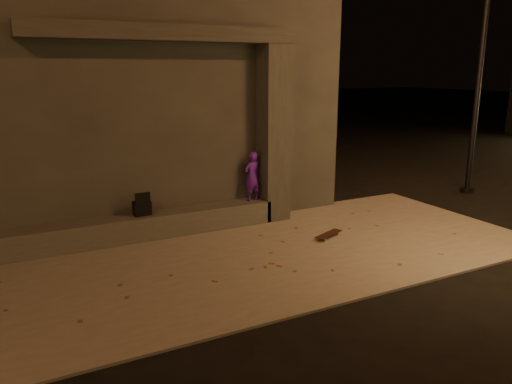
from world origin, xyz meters
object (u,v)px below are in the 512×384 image
column (273,134)px  skateboarder (252,176)px  backpack (142,207)px  skateboard (329,234)px

column → skateboarder: column is taller
column → backpack: bearing=-180.0°
skateboarder → skateboard: size_ratio=1.45×
column → skateboard: bearing=-79.1°
backpack → skateboard: backpack is taller
skateboard → column: bearing=78.3°
column → backpack: (-2.82, -0.00, -1.20)m
column → skateboard: size_ratio=5.09×
column → skateboard: 2.40m
skateboarder → skateboard: skateboarder is taller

